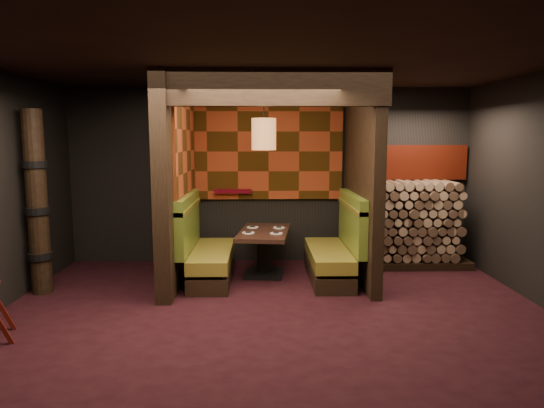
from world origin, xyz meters
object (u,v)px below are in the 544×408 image
Objects in this scene: pendant_lamp at (264,134)px; totem_column at (37,204)px; booth_bench_left at (205,253)px; dining_table at (264,246)px; firewood_stack at (414,224)px; booth_bench_right at (336,252)px.

pendant_lamp is 0.41× the size of totem_column.
booth_bench_left is 0.67× the size of totem_column.
pendant_lamp is 3.16m from totem_column.
totem_column reaches higher than dining_table.
firewood_stack is (2.39, 0.50, 0.23)m from dining_table.
dining_table is at bearing 13.40° from booth_bench_left.
totem_column reaches higher than firewood_stack.
booth_bench_right is 1.62× the size of pendant_lamp.
firewood_stack is at bearing 11.72° from dining_table.
pendant_lamp reaches higher than booth_bench_left.
booth_bench_left is at bearing -169.81° from pendant_lamp.
booth_bench_left is 2.30m from totem_column.
firewood_stack reaches higher than dining_table.
booth_bench_left is 0.88m from dining_table.
booth_bench_left is at bearing 14.75° from totem_column.
booth_bench_left is 1.89m from booth_bench_right.
totem_column is at bearing -172.14° from booth_bench_right.
booth_bench_right is 4.10m from totem_column.
dining_table is 0.79× the size of firewood_stack.
booth_bench_right is at bearing -152.65° from firewood_stack.
pendant_lamp is 2.83m from firewood_stack.
dining_table is 1.64m from pendant_lamp.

